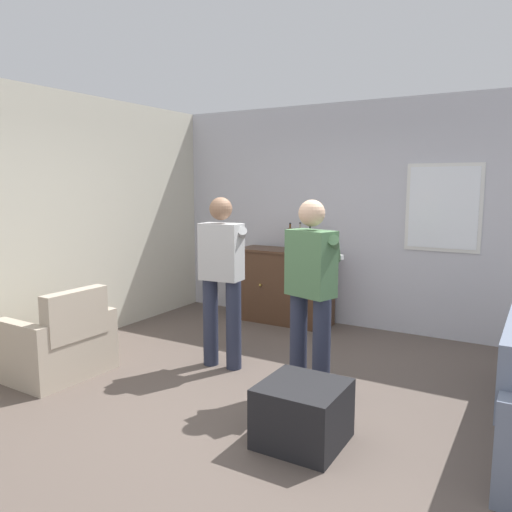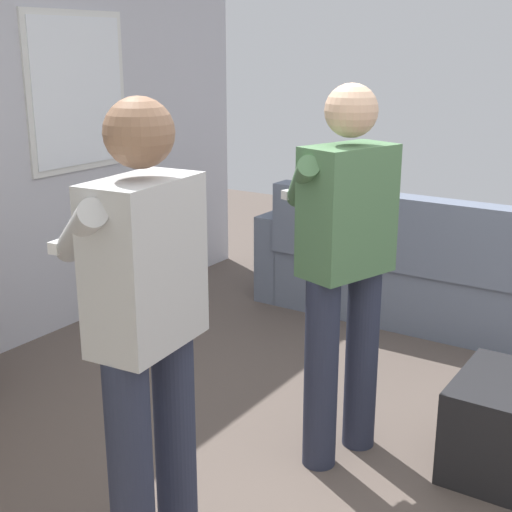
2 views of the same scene
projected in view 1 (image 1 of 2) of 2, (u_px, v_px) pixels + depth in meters
ground at (257, 403)px, 4.14m from camera, size 10.40×10.40×0.00m
wall_back_with_window at (366, 216)px, 6.20m from camera, size 5.20×0.15×2.80m
wall_side_left at (40, 222)px, 5.27m from camera, size 0.12×5.20×2.80m
armchair at (62, 346)px, 4.70m from camera, size 0.67×0.90×0.85m
sideboard_cabinet at (285, 286)px, 6.49m from camera, size 1.26×0.49×0.96m
bottle_wine_green at (310, 241)px, 6.27m from camera, size 0.06×0.06×0.32m
bottle_liquor_amber at (300, 240)px, 6.27m from camera, size 0.06×0.06×0.36m
bottle_spirits_clear at (290, 239)px, 6.42m from camera, size 0.07×0.07×0.35m
ottoman at (303, 413)px, 3.49m from camera, size 0.57×0.57×0.43m
person_standing_left at (222, 274)px, 4.86m from camera, size 0.56×0.49×1.68m
person_standing_right at (311, 289)px, 4.16m from camera, size 0.53×0.52×1.68m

